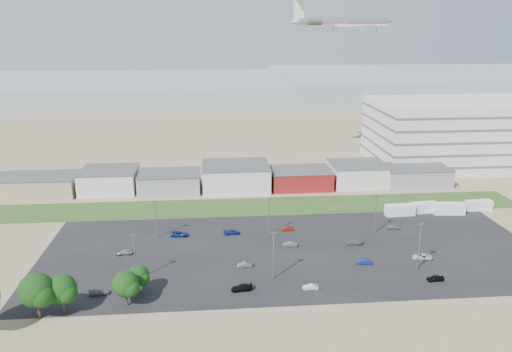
{
  "coord_description": "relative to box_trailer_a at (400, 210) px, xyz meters",
  "views": [
    {
      "loc": [
        -13.18,
        -90.06,
        52.35
      ],
      "look_at": [
        -3.41,
        22.0,
        18.7
      ],
      "focal_mm": 35.0,
      "sensor_mm": 36.0,
      "label": 1
    }
  ],
  "objects": [
    {
      "name": "airliner",
      "position": [
        -2.36,
        66.38,
        52.42
      ],
      "size": [
        47.75,
        35.35,
        13.15
      ],
      "primitive_type": null,
      "rotation": [
        0.0,
        0.0,
        0.12
      ],
      "color": "silver"
    },
    {
      "name": "lightpole_back_r",
      "position": [
        -11.48,
        -12.28,
        3.65
      ],
      "size": [
        1.23,
        0.51,
        10.48
      ],
      "primitive_type": null,
      "color": "slate",
      "rests_on": "ground"
    },
    {
      "name": "grass_strip",
      "position": [
        -40.07,
        10.9,
        -1.58
      ],
      "size": [
        160.0,
        16.0,
        0.02
      ],
      "primitive_type": "cube",
      "color": "#24491B",
      "rests_on": "ground"
    },
    {
      "name": "parked_car_0",
      "position": [
        -5.14,
        -28.32,
        -0.96
      ],
      "size": [
        4.72,
        2.51,
        1.26
      ],
      "primitive_type": "imported",
      "rotation": [
        0.0,
        0.0,
        -1.66
      ],
      "color": "silver",
      "rests_on": "ground"
    },
    {
      "name": "ground",
      "position": [
        -40.07,
        -41.1,
        -1.59
      ],
      "size": [
        700.0,
        700.0,
        0.0
      ],
      "primitive_type": "plane",
      "color": "#907D5B",
      "rests_on": "ground"
    },
    {
      "name": "lightpole_front_m",
      "position": [
        -41.11,
        -34.64,
        3.82
      ],
      "size": [
        1.27,
        0.53,
        10.82
      ],
      "primitive_type": null,
      "color": "slate",
      "rests_on": "ground"
    },
    {
      "name": "box_trailer_a",
      "position": [
        0.0,
        0.0,
        0.0
      ],
      "size": [
        8.61,
        3.04,
        3.19
      ],
      "primitive_type": null,
      "rotation": [
        0.0,
        0.0,
        0.05
      ],
      "color": "silver",
      "rests_on": "ground"
    },
    {
      "name": "tree_right",
      "position": [
        -70.94,
        -42.97,
        2.56
      ],
      "size": [
        5.54,
        5.54,
        8.31
      ],
      "primitive_type": null,
      "color": "black",
      "rests_on": "ground"
    },
    {
      "name": "parked_car_3",
      "position": [
        -48.18,
        -39.08,
        -0.95
      ],
      "size": [
        4.6,
        2.29,
        1.29
      ],
      "primitive_type": "imported",
      "rotation": [
        0.0,
        0.0,
        -1.46
      ],
      "color": "black",
      "rests_on": "ground"
    },
    {
      "name": "parking_lot",
      "position": [
        -35.07,
        -21.1,
        -1.59
      ],
      "size": [
        120.0,
        50.0,
        0.01
      ],
      "primitive_type": "cube",
      "color": "black",
      "rests_on": "ground"
    },
    {
      "name": "building_row",
      "position": [
        -57.07,
        29.9,
        2.41
      ],
      "size": [
        170.0,
        20.0,
        8.0
      ],
      "primitive_type": null,
      "color": "silver",
      "rests_on": "ground"
    },
    {
      "name": "parked_car_6",
      "position": [
        -49.08,
        -9.61,
        -0.97
      ],
      "size": [
        4.38,
        2.06,
        1.24
      ],
      "primitive_type": "imported",
      "rotation": [
        0.0,
        0.0,
        1.65
      ],
      "color": "navy",
      "rests_on": "ground"
    },
    {
      "name": "tree_mid",
      "position": [
        -82.45,
        -44.42,
        2.84
      ],
      "size": [
        5.91,
        5.91,
        8.86
      ],
      "primitive_type": null,
      "color": "black",
      "rests_on": "ground"
    },
    {
      "name": "parked_car_5",
      "position": [
        -75.19,
        -19.74,
        -0.95
      ],
      "size": [
        3.82,
        1.63,
        1.29
      ],
      "primitive_type": "imported",
      "rotation": [
        0.0,
        0.0,
        -1.54
      ],
      "color": "#A5A5AA",
      "rests_on": "ground"
    },
    {
      "name": "parked_car_7",
      "position": [
        -34.89,
        -18.54,
        -1.01
      ],
      "size": [
        3.67,
        1.69,
        1.16
      ],
      "primitive_type": "imported",
      "rotation": [
        0.0,
        0.0,
        -1.7
      ],
      "color": "#A5A5AA",
      "rests_on": "ground"
    },
    {
      "name": "tree_left",
      "position": [
        -86.54,
        -46.05,
        3.58
      ],
      "size": [
        6.89,
        6.89,
        10.34
      ],
      "primitive_type": null,
      "color": "black",
      "rests_on": "ground"
    },
    {
      "name": "parked_car_9",
      "position": [
        -62.75,
        -9.74,
        -0.95
      ],
      "size": [
        4.84,
        2.69,
        1.28
      ],
      "primitive_type": "imported",
      "rotation": [
        0.0,
        0.0,
        1.44
      ],
      "color": "navy",
      "rests_on": "ground"
    },
    {
      "name": "box_trailer_d",
      "position": [
        24.98,
        2.19,
        -0.11
      ],
      "size": [
        7.97,
        2.7,
        2.96
      ],
      "primitive_type": null,
      "rotation": [
        0.0,
        0.0,
        0.03
      ],
      "color": "silver",
      "rests_on": "ground"
    },
    {
      "name": "parked_car_10",
      "position": [
        -77.2,
        -38.21,
        -0.99
      ],
      "size": [
        4.34,
        2.12,
        1.21
      ],
      "primitive_type": "imported",
      "rotation": [
        0.0,
        0.0,
        1.67
      ],
      "color": "#595B5E",
      "rests_on": "ground"
    },
    {
      "name": "lightpole_back_m",
      "position": [
        -39.35,
        -10.8,
        3.48
      ],
      "size": [
        1.19,
        0.5,
        10.14
      ],
      "primitive_type": null,
      "color": "slate",
      "rests_on": "ground"
    },
    {
      "name": "lightpole_front_l",
      "position": [
        -70.63,
        -32.63,
        3.72
      ],
      "size": [
        1.25,
        0.52,
        10.62
      ],
      "primitive_type": null,
      "color": "slate",
      "rests_on": "ground"
    },
    {
      "name": "lightpole_front_r",
      "position": [
        -8.25,
        -33.05,
        3.87
      ],
      "size": [
        1.29,
        0.54,
        10.93
      ],
      "primitive_type": null,
      "color": "slate",
      "rests_on": "ground"
    },
    {
      "name": "lightpole_back_l",
      "position": [
        -68.42,
        -10.13,
        3.33
      ],
      "size": [
        1.16,
        0.48,
        9.85
      ],
      "primitive_type": null,
      "color": "slate",
      "rests_on": "ground"
    },
    {
      "name": "hills_backdrop",
      "position": [
        -0.07,
        273.9,
        2.91
      ],
      "size": [
        700.0,
        200.0,
        9.0
      ],
      "primitive_type": null,
      "color": "gray",
      "rests_on": "ground"
    },
    {
      "name": "parked_car_1",
      "position": [
        -19.42,
        -29.47,
        -1.02
      ],
      "size": [
        3.59,
        1.54,
        1.15
      ],
      "primitive_type": "imported",
      "rotation": [
        0.0,
        0.0,
        -1.67
      ],
      "color": "navy",
      "rests_on": "ground"
    },
    {
      "name": "parked_car_4",
      "position": [
        -46.9,
        -28.59,
        -1.02
      ],
      "size": [
        3.58,
        1.53,
        1.15
      ],
      "primitive_type": "imported",
      "rotation": [
        0.0,
        0.0,
        -1.48
      ],
      "color": "#595B5E",
      "rests_on": "ground"
    },
    {
      "name": "parked_car_2",
      "position": [
        -6.48,
        -38.6,
        -0.96
      ],
      "size": [
        3.75,
        1.64,
        1.26
      ],
      "primitive_type": "imported",
      "rotation": [
        0.0,
        0.0,
        -1.53
      ],
      "color": "black",
      "rests_on": "ground"
    },
    {
      "name": "parked_car_11",
      "position": [
        -34.07,
        -8.46,
        -1.05
      ],
      "size": [
        3.37,
        1.39,
        1.09
      ],
      "primitive_type": "imported",
      "rotation": [
        0.0,
        0.0,
        1.65
      ],
      "color": "maroon",
      "rests_on": "ground"
    },
    {
      "name": "tree_near",
      "position": [
        -69.18,
        -38.32,
        1.94
      ],
      "size": [
        4.71,
        4.71,
        7.06
      ],
      "primitive_type": null,
      "color": "black",
      "rests_on": "ground"
    },
    {
      "name": "box_trailer_b",
      "position": [
        7.75,
        1.57,
        -0.07
      ],
      "size": [
        8.33,
        3.28,
        3.05
      ],
      "primitive_type": null,
      "rotation": [
        0.0,
        0.0,
        0.09
      ],
      "color": "silver",
      "rests_on": "ground"
    },
    {
      "name": "parked_car_13",
      "position": [
        -33.86,
        -39.88,
        -1.05
      ],
      "size": [
        3.32,
        1.23,
        1.09
      ],
      "primitive_type": "imported",
      "rotation": [
        0.0,
        0.0,
        -1.59
      ],
      "color": "silver",
      "rests_on": "ground"
    },
    {
      "name": "box_trailer_c",
      "position": [
        14.66,
        -0.23,
        0.05
      ],
      "size": [
        9.0,
        3.57,
        3.29
      ],
      "primitive_type": null,
      "rotation": [
        0.0,
        0.0,
        -0.1
      ],
      "color": "silver",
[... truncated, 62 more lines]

